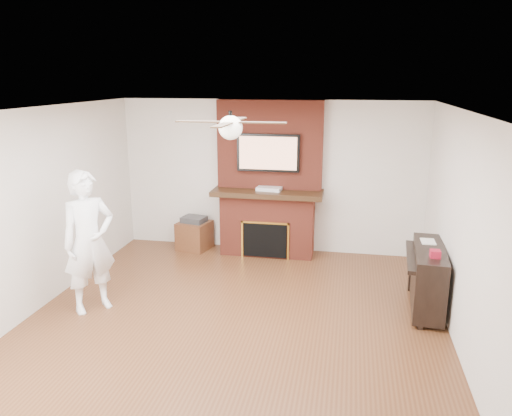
% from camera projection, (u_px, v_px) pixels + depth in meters
% --- Properties ---
extents(room_shell, '(5.36, 5.86, 2.86)m').
position_uv_depth(room_shell, '(232.00, 223.00, 5.64)').
color(room_shell, '#4E2B17').
rests_on(room_shell, ground).
extents(fireplace, '(1.78, 0.64, 2.50)m').
position_uv_depth(fireplace, '(268.00, 194.00, 8.12)').
color(fireplace, maroon).
rests_on(fireplace, ground).
extents(tv, '(1.00, 0.08, 0.60)m').
position_uv_depth(tv, '(268.00, 153.00, 7.90)').
color(tv, black).
rests_on(tv, fireplace).
extents(ceiling_fan, '(1.21, 1.21, 0.31)m').
position_uv_depth(ceiling_fan, '(230.00, 127.00, 5.36)').
color(ceiling_fan, black).
rests_on(ceiling_fan, room_shell).
extents(person, '(0.76, 0.78, 1.78)m').
position_uv_depth(person, '(89.00, 242.00, 6.11)').
color(person, white).
rests_on(person, ground).
extents(side_table, '(0.59, 0.59, 0.57)m').
position_uv_depth(side_table, '(194.00, 234.00, 8.47)').
color(side_table, '#542D18').
rests_on(side_table, ground).
extents(piano, '(0.55, 1.26, 0.90)m').
position_uv_depth(piano, '(427.00, 277.00, 6.23)').
color(piano, black).
rests_on(piano, ground).
extents(cable_box, '(0.41, 0.26, 0.06)m').
position_uv_depth(cable_box, '(269.00, 189.00, 7.99)').
color(cable_box, silver).
rests_on(cable_box, fireplace).
extents(candle_orange, '(0.06, 0.06, 0.11)m').
position_uv_depth(candle_orange, '(255.00, 253.00, 8.17)').
color(candle_orange, red).
rests_on(candle_orange, ground).
extents(candle_green, '(0.07, 0.07, 0.10)m').
position_uv_depth(candle_green, '(265.00, 253.00, 8.16)').
color(candle_green, '#348436').
rests_on(candle_green, ground).
extents(candle_cream, '(0.08, 0.08, 0.12)m').
position_uv_depth(candle_cream, '(275.00, 254.00, 8.10)').
color(candle_cream, beige).
rests_on(candle_cream, ground).
extents(candle_blue, '(0.06, 0.06, 0.09)m').
position_uv_depth(candle_blue, '(280.00, 255.00, 8.09)').
color(candle_blue, '#2B4D83').
rests_on(candle_blue, ground).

